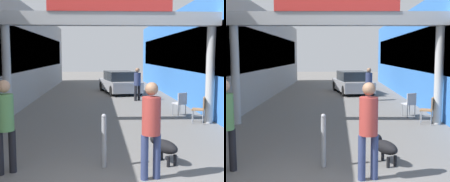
{
  "view_description": "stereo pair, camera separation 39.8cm",
  "coord_description": "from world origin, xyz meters",
  "views": [
    {
      "loc": [
        -0.37,
        -3.69,
        2.28
      ],
      "look_at": [
        0.0,
        4.84,
        1.3
      ],
      "focal_mm": 50.0,
      "sensor_mm": 36.0,
      "label": 1
    },
    {
      "loc": [
        0.03,
        -3.7,
        2.28
      ],
      "look_at": [
        0.0,
        4.84,
        1.3
      ],
      "focal_mm": 50.0,
      "sensor_mm": 36.0,
      "label": 2
    }
  ],
  "objects": [
    {
      "name": "storefront_right",
      "position": [
        5.09,
        11.0,
        2.27
      ],
      "size": [
        3.0,
        26.0,
        4.54
      ],
      "color": "blue",
      "rests_on": "ground_plane"
    },
    {
      "name": "arcade_sign_gateway",
      "position": [
        0.0,
        6.52,
        3.08
      ],
      "size": [
        7.4,
        0.47,
        4.3
      ],
      "color": "#B2B2B2",
      "rests_on": "ground_plane"
    },
    {
      "name": "pedestrian_with_dog",
      "position": [
        0.58,
        1.83,
        1.04
      ],
      "size": [
        0.4,
        0.4,
        1.8
      ],
      "color": "navy",
      "rests_on": "ground_plane"
    },
    {
      "name": "pedestrian_companion",
      "position": [
        -2.15,
        2.21,
        1.05
      ],
      "size": [
        0.47,
        0.47,
        1.82
      ],
      "color": "black",
      "rests_on": "ground_plane"
    },
    {
      "name": "pedestrian_carrying_crate",
      "position": [
        1.58,
        11.86,
        0.94
      ],
      "size": [
        0.48,
        0.48,
        1.66
      ],
      "color": "black",
      "rests_on": "ground_plane"
    },
    {
      "name": "dog_on_leash",
      "position": [
        1.0,
        2.72,
        0.36
      ],
      "size": [
        0.62,
        0.81,
        0.58
      ],
      "color": "black",
      "rests_on": "ground_plane"
    },
    {
      "name": "bollard_post_metal",
      "position": [
        -0.26,
        2.49,
        0.56
      ],
      "size": [
        0.1,
        0.1,
        1.11
      ],
      "color": "gray",
      "rests_on": "ground_plane"
    },
    {
      "name": "cafe_chair_wood_nearer",
      "position": [
        3.05,
        6.49,
        0.54
      ],
      "size": [
        0.52,
        0.52,
        0.89
      ],
      "color": "gray",
      "rests_on": "ground_plane"
    },
    {
      "name": "cafe_chair_aluminium_farther",
      "position": [
        2.71,
        7.77,
        0.54
      ],
      "size": [
        0.53,
        0.53,
        0.89
      ],
      "color": "gray",
      "rests_on": "ground_plane"
    },
    {
      "name": "parked_car_silver",
      "position": [
        0.9,
        15.12,
        0.64
      ],
      "size": [
        2.47,
        4.26,
        1.33
      ],
      "color": "#99999E",
      "rests_on": "ground_plane"
    }
  ]
}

